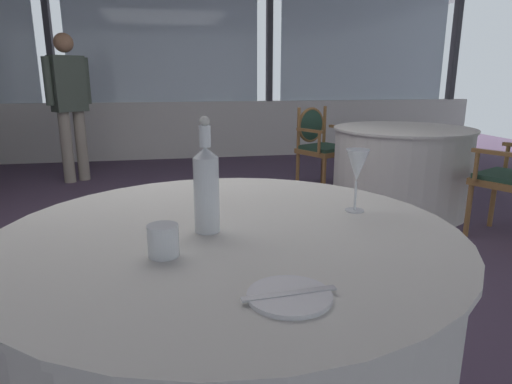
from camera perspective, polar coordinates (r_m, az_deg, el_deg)
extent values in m
plane|color=#47384C|center=(3.15, -10.92, -8.11)|extent=(13.49, 13.49, 0.00)
cube|color=silver|center=(6.85, -11.26, 7.83)|extent=(9.93, 0.12, 0.85)
cube|color=silver|center=(6.84, -11.80, 18.14)|extent=(2.74, 0.02, 1.61)
cube|color=#333338|center=(7.00, -25.21, 17.02)|extent=(0.08, 0.14, 1.61)
cube|color=silver|center=(7.49, 13.98, 17.69)|extent=(2.74, 0.02, 1.61)
cube|color=#333338|center=(6.98, 1.75, 18.35)|extent=(0.08, 0.14, 1.61)
cube|color=#333338|center=(8.24, 24.36, 16.55)|extent=(0.08, 0.14, 1.61)
cylinder|color=silver|center=(1.33, -3.49, -5.17)|extent=(1.37, 1.37, 0.02)
cylinder|color=silver|center=(1.50, -3.25, -19.08)|extent=(1.33, 1.33, 0.75)
cylinder|color=white|center=(0.93, 4.35, -13.28)|extent=(0.18, 0.18, 0.01)
cube|color=silver|center=(0.93, 4.36, -13.00)|extent=(0.20, 0.03, 0.00)
cylinder|color=white|center=(1.28, -6.43, -0.40)|extent=(0.07, 0.07, 0.22)
cone|color=white|center=(1.25, -6.59, 5.15)|extent=(0.07, 0.07, 0.03)
cylinder|color=white|center=(1.24, -6.65, 7.20)|extent=(0.03, 0.03, 0.06)
sphere|color=silver|center=(1.24, -6.71, 9.13)|extent=(0.03, 0.03, 0.03)
cylinder|color=white|center=(1.53, 12.65, -2.34)|extent=(0.06, 0.06, 0.00)
cylinder|color=white|center=(1.51, 12.76, -0.47)|extent=(0.01, 0.01, 0.10)
cone|color=white|center=(1.49, 12.98, 3.37)|extent=(0.08, 0.08, 0.11)
cylinder|color=white|center=(1.14, -11.94, -6.18)|extent=(0.08, 0.08, 0.08)
cylinder|color=silver|center=(4.21, 18.62, 7.78)|extent=(1.24, 1.24, 0.02)
cylinder|color=silver|center=(4.27, 18.21, 2.67)|extent=(1.21, 1.21, 0.75)
cube|color=olive|center=(3.82, 30.24, 1.10)|extent=(0.62, 0.62, 0.05)
cube|color=#284738|center=(3.81, 30.32, 1.72)|extent=(0.57, 0.57, 0.04)
cylinder|color=olive|center=(3.77, 25.83, -2.19)|extent=(0.04, 0.04, 0.42)
cylinder|color=olive|center=(4.12, 28.35, -1.14)|extent=(0.04, 0.04, 0.42)
cube|color=olive|center=(3.55, 28.90, 4.44)|extent=(0.20, 0.34, 0.03)
cylinder|color=olive|center=(3.63, 26.66, 3.11)|extent=(0.03, 0.03, 0.22)
cylinder|color=olive|center=(4.08, 29.76, 3.86)|extent=(0.03, 0.03, 0.22)
cube|color=olive|center=(4.85, 8.84, 5.24)|extent=(0.62, 0.62, 0.05)
cube|color=#284738|center=(4.84, 8.86, 5.74)|extent=(0.57, 0.57, 0.04)
cylinder|color=olive|center=(4.91, 12.04, 2.51)|extent=(0.04, 0.04, 0.40)
cylinder|color=olive|center=(4.61, 8.81, 1.90)|extent=(0.04, 0.04, 0.40)
cylinder|color=olive|center=(5.17, 8.66, 3.27)|extent=(0.04, 0.04, 0.40)
cylinder|color=olive|center=(4.89, 5.42, 2.73)|extent=(0.04, 0.04, 0.40)
cylinder|color=olive|center=(5.10, 8.87, 8.48)|extent=(0.04, 0.04, 0.44)
cylinder|color=olive|center=(4.82, 5.55, 8.23)|extent=(0.04, 0.04, 0.44)
ellipsoid|color=#284738|center=(4.96, 7.14, 8.63)|extent=(0.37, 0.22, 0.37)
torus|color=olive|center=(4.96, 7.14, 8.63)|extent=(0.36, 0.20, 0.39)
cube|color=olive|center=(4.99, 11.12, 8.24)|extent=(0.20, 0.34, 0.03)
cylinder|color=olive|center=(4.91, 12.29, 6.78)|extent=(0.03, 0.03, 0.22)
cube|color=olive|center=(4.62, 6.98, 7.91)|extent=(0.20, 0.34, 0.03)
cylinder|color=olive|center=(4.54, 8.19, 6.35)|extent=(0.03, 0.03, 0.22)
cylinder|color=gray|center=(5.59, -23.33, 5.30)|extent=(0.13, 0.13, 0.82)
cylinder|color=gray|center=(5.67, -21.68, 5.57)|extent=(0.13, 0.13, 0.82)
cube|color=#424C42|center=(5.57, -23.24, 12.77)|extent=(0.41, 0.38, 0.62)
sphere|color=#9E7051|center=(5.59, -23.71, 17.32)|extent=(0.21, 0.21, 0.21)
cylinder|color=#424C42|center=(5.48, -25.39, 12.86)|extent=(0.09, 0.09, 0.53)
cylinder|color=#424C42|center=(5.67, -21.21, 13.28)|extent=(0.09, 0.09, 0.53)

